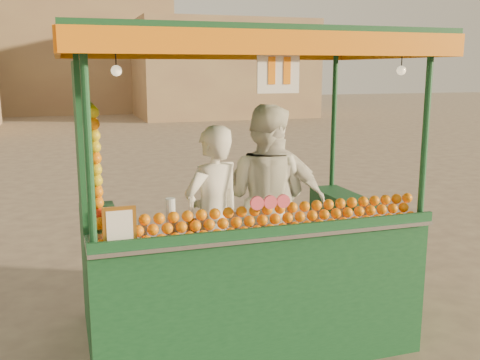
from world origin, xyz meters
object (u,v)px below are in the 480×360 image
object	(u,v)px
vendor_middle	(265,198)
vendor_left	(213,218)
vendor_right	(273,202)
juice_cart	(237,247)

from	to	relation	value
vendor_middle	vendor_left	bearing A→B (deg)	67.86
vendor_right	vendor_left	bearing A→B (deg)	39.90
vendor_left	vendor_right	distance (m)	0.72
juice_cart	vendor_right	world-z (taller)	juice_cart
juice_cart	vendor_middle	distance (m)	0.68
juice_cart	vendor_middle	bearing A→B (deg)	44.39
vendor_left	vendor_middle	world-z (taller)	vendor_middle
juice_cart	vendor_right	size ratio (longest dim) A/B	1.76
vendor_left	vendor_right	xyz separation A→B (m)	(0.68, 0.24, 0.04)
juice_cart	vendor_left	xyz separation A→B (m)	(-0.19, 0.11, 0.26)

